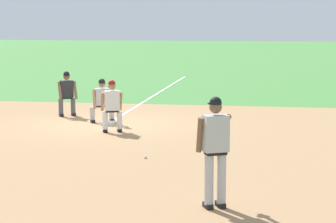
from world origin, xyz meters
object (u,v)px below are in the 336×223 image
object	(u,v)px
baseball	(145,157)
first_baseman	(103,99)
baserunner	(112,104)
first_base_bag	(107,123)
umpire	(67,92)
pitcher	(216,145)

from	to	relation	value
baseball	first_baseman	size ratio (longest dim) A/B	0.06
baseball	baserunner	bearing A→B (deg)	25.97
first_base_bag	baseball	world-z (taller)	first_base_bag
baserunner	umpire	world-z (taller)	same
first_base_bag	baseball	bearing A→B (deg)	-155.58
first_baseman	umpire	world-z (taller)	umpire
baseball	baserunner	xyz separation A→B (m)	(3.27, 1.59, 0.76)
pitcher	baserunner	bearing A→B (deg)	26.85
pitcher	umpire	world-z (taller)	pitcher
first_base_bag	umpire	xyz separation A→B (m)	(1.44, 1.71, 0.75)
baseball	pitcher	size ratio (longest dim) A/B	0.04
first_baseman	umpire	distance (m)	1.85
umpire	first_base_bag	bearing A→B (deg)	-130.02
baseball	pitcher	world-z (taller)	pitcher
pitcher	umpire	distance (m)	11.21
baserunner	first_baseman	bearing A→B (deg)	22.96
first_baseman	umpire	xyz separation A→B (m)	(1.09, 1.50, 0.06)
umpire	baseball	bearing A→B (deg)	-147.78
baseball	baserunner	distance (m)	3.71
first_baseman	umpire	size ratio (longest dim) A/B	0.92
first_base_bag	baserunner	xyz separation A→B (m)	(-1.30, -0.48, 0.75)
first_base_bag	baserunner	size ratio (longest dim) A/B	0.26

